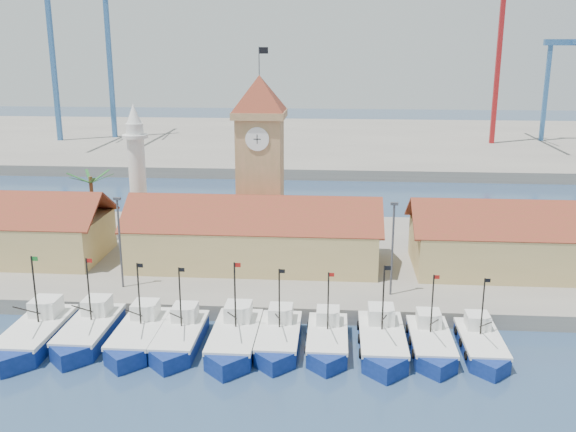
# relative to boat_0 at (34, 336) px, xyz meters

# --- Properties ---
(ground) EXTENTS (400.00, 400.00, 0.00)m
(ground) POSITION_rel_boat_0_xyz_m (16.40, -2.06, -0.83)
(ground) COLOR navy
(ground) RESTS_ON ground
(quay) EXTENTS (140.00, 32.00, 1.50)m
(quay) POSITION_rel_boat_0_xyz_m (16.40, 21.94, -0.08)
(quay) COLOR gray
(quay) RESTS_ON ground
(terminal) EXTENTS (240.00, 80.00, 2.00)m
(terminal) POSITION_rel_boat_0_xyz_m (16.40, 107.94, 0.17)
(terminal) COLOR gray
(terminal) RESTS_ON ground
(boat_0) EXTENTS (3.89, 10.65, 8.05)m
(boat_0) POSITION_rel_boat_0_xyz_m (0.00, 0.00, 0.00)
(boat_0) COLOR navy
(boat_0) RESTS_ON ground
(boat_1) EXTENTS (3.68, 10.07, 7.62)m
(boat_1) POSITION_rel_boat_0_xyz_m (4.23, 1.03, -0.04)
(boat_1) COLOR navy
(boat_1) RESTS_ON ground
(boat_2) EXTENTS (3.58, 9.82, 7.43)m
(boat_2) POSITION_rel_boat_0_xyz_m (8.70, 0.67, -0.06)
(boat_2) COLOR navy
(boat_2) RESTS_ON ground
(boat_3) EXTENTS (3.45, 9.45, 7.15)m
(boat_3) POSITION_rel_boat_0_xyz_m (12.23, 0.63, -0.09)
(boat_3) COLOR navy
(boat_3) RESTS_ON ground
(boat_4) EXTENTS (3.74, 10.25, 7.75)m
(boat_4) POSITION_rel_boat_0_xyz_m (16.87, 0.53, -0.03)
(boat_4) COLOR navy
(boat_4) RESTS_ON ground
(boat_5) EXTENTS (3.41, 9.35, 7.08)m
(boat_5) POSITION_rel_boat_0_xyz_m (20.50, 1.12, -0.10)
(boat_5) COLOR navy
(boat_5) RESTS_ON ground
(boat_6) EXTENTS (3.31, 9.08, 6.87)m
(boat_6) POSITION_rel_boat_0_xyz_m (24.57, 1.14, -0.12)
(boat_6) COLOR navy
(boat_6) RESTS_ON ground
(boat_7) EXTENTS (3.69, 10.11, 7.65)m
(boat_7) POSITION_rel_boat_0_xyz_m (29.08, 1.00, -0.04)
(boat_7) COLOR navy
(boat_7) RESTS_ON ground
(boat_8) EXTENTS (3.32, 9.09, 6.88)m
(boat_8) POSITION_rel_boat_0_xyz_m (33.09, 1.21, -0.12)
(boat_8) COLOR navy
(boat_8) RESTS_ON ground
(boat_9) EXTENTS (3.23, 8.84, 6.69)m
(boat_9) POSITION_rel_boat_0_xyz_m (37.16, 1.24, -0.14)
(boat_9) COLOR navy
(boat_9) RESTS_ON ground
(hall_center) EXTENTS (27.04, 10.13, 7.61)m
(hall_center) POSITION_rel_boat_0_xyz_m (16.40, 17.94, 3.15)
(hall_center) COLOR tan
(hall_center) RESTS_ON quay
(hall_right) EXTENTS (31.20, 10.13, 7.61)m
(hall_right) POSITION_rel_boat_0_xyz_m (48.40, 17.94, 3.15)
(hall_right) COLOR tan
(hall_right) RESTS_ON quay
(clock_tower) EXTENTS (5.80, 5.80, 22.70)m
(clock_tower) POSITION_rel_boat_0_xyz_m (16.40, 23.94, 11.13)
(clock_tower) COLOR tan
(clock_tower) RESTS_ON quay
(minaret) EXTENTS (3.00, 3.00, 16.30)m
(minaret) POSITION_rel_boat_0_xyz_m (1.40, 25.94, 8.90)
(minaret) COLOR silver
(minaret) RESTS_ON quay
(palm_tree) EXTENTS (5.60, 5.03, 8.39)m
(palm_tree) POSITION_rel_boat_0_xyz_m (-3.60, 23.94, 5.41)
(palm_tree) COLOR brown
(palm_tree) RESTS_ON quay
(lamp_posts) EXTENTS (80.70, 0.25, 9.03)m
(lamp_posts) POSITION_rel_boat_0_xyz_m (16.90, 9.94, 5.64)
(lamp_posts) COLOR #3F3F44
(lamp_posts) RESTS_ON quay
(crane_blue_far) EXTENTS (1.00, 34.59, 47.31)m
(crane_blue_far) POSITION_rel_boat_0_xyz_m (-40.57, 98.40, 27.56)
(crane_blue_far) COLOR #316097
(crane_blue_far) RESTS_ON terminal
(crane_blue_near) EXTENTS (1.00, 32.53, 41.49)m
(crane_blue_near) POSITION_rel_boat_0_xyz_m (-29.30, 104.54, 24.18)
(crane_blue_near) COLOR #316097
(crane_blue_near) RESTS_ON terminal
(crane_red_right) EXTENTS (1.00, 32.98, 45.41)m
(crane_red_right) POSITION_rel_boat_0_xyz_m (60.78, 101.58, 26.38)
(crane_red_right) COLOR maroon
(crane_red_right) RESTS_ON terminal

